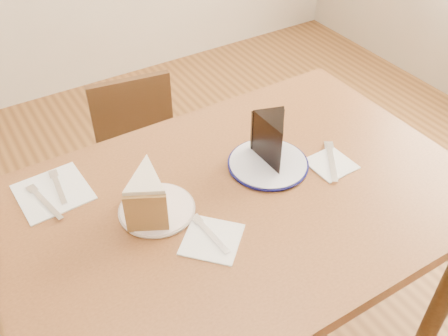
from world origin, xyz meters
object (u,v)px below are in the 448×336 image
table (240,223)px  plate_navy (268,164)px  chair_far (145,167)px  chocolate_cake (274,143)px  plate_cream (157,210)px  carrot_cake (148,192)px

table → plate_navy: (0.13, 0.06, 0.10)m
chair_far → plate_navy: 0.68m
chocolate_cake → plate_cream: bearing=18.6°
plate_navy → table: bearing=-154.5°
plate_navy → chocolate_cake: 0.07m
plate_navy → plate_cream: bearing=-180.0°
chair_far → plate_cream: 0.69m
chair_far → plate_cream: plate_cream is taller
table → plate_cream: 0.24m
table → plate_cream: plate_cream is taller
table → chocolate_cake: chocolate_cake is taller
table → chocolate_cake: size_ratio=9.87×
chair_far → carrot_cake: (-0.20, -0.55, 0.41)m
plate_cream → plate_navy: bearing=0.0°
plate_cream → carrot_cake: carrot_cake is taller
plate_cream → carrot_cake: (-0.01, 0.01, 0.06)m
chair_far → carrot_cake: bearing=79.1°
table → chair_far: table is taller
chair_far → chocolate_cake: bearing=114.9°
chair_far → chocolate_cake: size_ratio=5.93×
carrot_cake → chocolate_cake: chocolate_cake is taller
chair_far → carrot_cake: 0.72m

